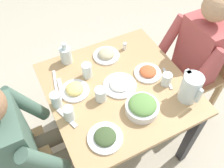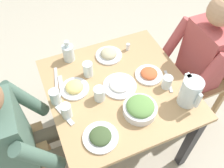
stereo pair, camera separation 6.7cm
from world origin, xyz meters
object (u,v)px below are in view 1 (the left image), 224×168
Objects in this scene: water_pitcher at (190,88)px; water_glass_near_left at (167,79)px; salad_bowl at (142,106)px; dining_table at (118,98)px; plate_beans at (106,54)px; diner_near at (31,142)px; water_glass_by_pitcher at (69,113)px; chair_near at (4,166)px; plate_fries at (75,90)px; oil_carafe at (66,56)px; diner_far at (188,61)px; water_glass_far_left at (87,71)px; plate_rice_curry at (148,72)px; water_glass_far_right at (101,94)px; plate_yoghurt at (120,84)px; plate_dolmas at (105,137)px; salt_shaker at (125,46)px; water_glass_center at (56,100)px; chair_far at (204,65)px.

water_glass_near_left is at bearing -159.90° from water_pitcher.
dining_table is at bearing -170.06° from salad_bowl.
plate_beans is 0.47m from water_glass_near_left.
diner_near is 11.74× the size of water_glass_by_pitcher.
chair_near is at bearing -92.04° from water_glass_near_left.
diner_near is 0.40m from plate_fries.
oil_carafe reaches higher than plate_fries.
water_glass_far_left is (-0.14, -0.76, 0.13)m from diner_far.
plate_rice_curry is 2.08× the size of water_glass_near_left.
oil_carafe is at bearing 126.46° from chair_near.
diner_far reaches higher than water_glass_far_right.
water_glass_far_left is at bearing -138.84° from plate_yoghurt.
water_pitcher is at bearing 20.10° from water_glass_near_left.
dining_table is 0.41m from water_glass_by_pitcher.
water_glass_far_left reaches higher than plate_rice_curry.
water_glass_far_right is (-0.04, 0.47, 0.12)m from diner_near.
dining_table is 4.49× the size of plate_dolmas.
diner_near is at bearing -82.77° from dining_table.
water_pitcher is at bearing 80.68° from chair_near.
plate_dolmas is 1.08× the size of plate_rice_curry.
plate_beans is 0.33m from plate_rice_curry.
water_glass_far_right is (0.05, -0.37, 0.03)m from plate_rice_curry.
salad_bowl is 0.43m from water_glass_by_pitcher.
salad_bowl is (0.26, -0.58, 0.12)m from diner_far.
salt_shaker is at bearing 114.39° from diner_near.
water_glass_near_left is (0.04, 0.90, 0.12)m from diner_near.
plate_dolmas is 0.74m from salt_shaker.
chair_near is 0.52m from water_glass_center.
water_glass_center is (-0.03, -0.63, 0.04)m from plate_rice_curry.
water_glass_far_right is at bearing 159.78° from plate_dolmas.
diner_near is 0.85m from plate_rice_curry.
water_glass_center is at bearing -61.49° from plate_beans.
salt_shaker is (-0.01, 0.16, 0.01)m from plate_beans.
oil_carafe reaches higher than water_glass_near_left.
plate_beans is at bearing 119.81° from water_glass_far_left.
diner_far is at bearing 114.91° from water_glass_near_left.
water_glass_center is at bearing -29.06° from oil_carafe.
dining_table is 0.49m from water_pitcher.
oil_carafe is (-0.37, -0.22, 0.18)m from dining_table.
diner_near is 0.49m from water_glass_far_right.
chair_far is at bearing 92.47° from dining_table.
water_glass_center is (-0.12, 0.42, 0.27)m from chair_near.
chair_near is 4.77× the size of plate_fries.
water_glass_far_right reaches higher than water_glass_near_left.
plate_beans is 0.37m from plate_fries.
plate_fries reaches higher than salt_shaker.
water_glass_near_left is (0.12, 0.28, 0.03)m from plate_yoghurt.
plate_rice_curry is at bearing 32.24° from plate_beans.
plate_fries is (-0.38, -0.03, 0.00)m from plate_dolmas.
plate_yoghurt is 0.38m from water_glass_by_pitcher.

